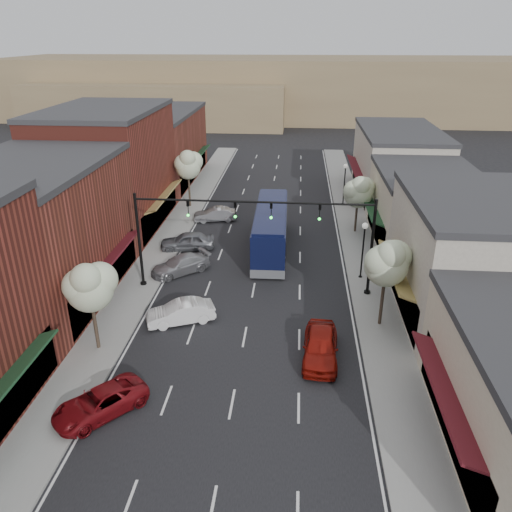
% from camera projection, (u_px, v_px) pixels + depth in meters
% --- Properties ---
extents(ground, '(160.00, 160.00, 0.00)m').
position_uv_depth(ground, '(241.00, 356.00, 28.34)').
color(ground, black).
rests_on(ground, ground).
extents(sidewalk_left, '(2.80, 73.00, 0.15)m').
position_uv_depth(sidewalk_left, '(173.00, 232.00, 45.77)').
color(sidewalk_left, gray).
rests_on(sidewalk_left, ground).
extents(sidewalk_right, '(2.80, 73.00, 0.15)m').
position_uv_depth(sidewalk_right, '(357.00, 238.00, 44.48)').
color(sidewalk_right, gray).
rests_on(sidewalk_right, ground).
extents(curb_left, '(0.25, 73.00, 0.17)m').
position_uv_depth(curb_left, '(188.00, 233.00, 45.66)').
color(curb_left, gray).
rests_on(curb_left, ground).
extents(curb_right, '(0.25, 73.00, 0.17)m').
position_uv_depth(curb_right, '(342.00, 237.00, 44.59)').
color(curb_right, gray).
rests_on(curb_right, ground).
extents(bldg_left_midnear, '(10.14, 14.10, 9.40)m').
position_uv_depth(bldg_left_midnear, '(37.00, 234.00, 32.98)').
color(bldg_left_midnear, brown).
rests_on(bldg_left_midnear, ground).
extents(bldg_left_midfar, '(10.14, 14.10, 10.90)m').
position_uv_depth(bldg_left_midfar, '(109.00, 170.00, 45.40)').
color(bldg_left_midfar, maroon).
rests_on(bldg_left_midfar, ground).
extents(bldg_left_far, '(10.14, 18.10, 8.40)m').
position_uv_depth(bldg_left_far, '(157.00, 147.00, 60.46)').
color(bldg_left_far, brown).
rests_on(bldg_left_far, ground).
extents(bldg_right_midnear, '(9.14, 12.10, 7.90)m').
position_uv_depth(bldg_right_midnear, '(469.00, 259.00, 31.14)').
color(bldg_right_midnear, beige).
rests_on(bldg_right_midnear, ground).
extents(bldg_right_midfar, '(9.14, 12.10, 6.40)m').
position_uv_depth(bldg_right_midfar, '(424.00, 208.00, 42.36)').
color(bldg_right_midfar, beige).
rests_on(bldg_right_midfar, ground).
extents(bldg_right_far, '(9.14, 16.10, 7.40)m').
position_uv_depth(bldg_right_far, '(397.00, 163.00, 54.88)').
color(bldg_right_far, beige).
rests_on(bldg_right_far, ground).
extents(hill_far, '(120.00, 30.00, 12.00)m').
position_uv_depth(hill_far, '(287.00, 87.00, 107.70)').
color(hill_far, '#7A6647').
rests_on(hill_far, ground).
extents(hill_near, '(50.00, 20.00, 8.00)m').
position_uv_depth(hill_near, '(160.00, 103.00, 99.53)').
color(hill_near, '#7A6647').
rests_on(hill_near, ground).
extents(signal_mast_right, '(8.22, 0.46, 7.00)m').
position_uv_depth(signal_mast_right, '(337.00, 232.00, 33.29)').
color(signal_mast_right, black).
rests_on(signal_mast_right, ground).
extents(signal_mast_left, '(8.22, 0.46, 7.00)m').
position_uv_depth(signal_mast_left, '(172.00, 227.00, 34.15)').
color(signal_mast_left, black).
rests_on(signal_mast_left, ground).
extents(tree_right_near, '(2.85, 2.65, 5.95)m').
position_uv_depth(tree_right_near, '(388.00, 262.00, 29.46)').
color(tree_right_near, '#47382B').
rests_on(tree_right_near, ground).
extents(tree_right_far, '(2.85, 2.65, 5.43)m').
position_uv_depth(tree_right_far, '(359.00, 191.00, 44.20)').
color(tree_right_far, '#47382B').
rests_on(tree_right_far, ground).
extents(tree_left_near, '(2.85, 2.65, 5.69)m').
position_uv_depth(tree_left_near, '(90.00, 285.00, 27.19)').
color(tree_left_near, '#47382B').
rests_on(tree_left_near, ground).
extents(tree_left_far, '(2.85, 2.65, 6.13)m').
position_uv_depth(tree_left_far, '(188.00, 164.00, 50.67)').
color(tree_left_far, '#47382B').
rests_on(tree_left_far, ground).
extents(lamp_post_near, '(0.44, 0.44, 4.44)m').
position_uv_depth(lamp_post_near, '(364.00, 242.00, 36.06)').
color(lamp_post_near, black).
rests_on(lamp_post_near, ground).
extents(lamp_post_far, '(0.44, 0.44, 4.44)m').
position_uv_depth(lamp_post_far, '(345.00, 178.00, 51.97)').
color(lamp_post_far, black).
rests_on(lamp_post_far, ground).
extents(coach_bus, '(2.80, 11.89, 3.62)m').
position_uv_depth(coach_bus, '(271.00, 229.00, 41.53)').
color(coach_bus, black).
rests_on(coach_bus, ground).
extents(red_hatchback, '(2.19, 4.90, 1.64)m').
position_uv_depth(red_hatchback, '(320.00, 346.00, 27.84)').
color(red_hatchback, maroon).
rests_on(red_hatchback, ground).
extents(parked_car_a, '(4.62, 4.79, 1.27)m').
position_uv_depth(parked_car_a, '(100.00, 403.00, 23.86)').
color(parked_car_a, maroon).
rests_on(parked_car_a, ground).
extents(parked_car_b, '(4.52, 3.01, 1.41)m').
position_uv_depth(parked_car_b, '(181.00, 312.00, 31.42)').
color(parked_car_b, white).
rests_on(parked_car_b, ground).
extents(parked_car_c, '(4.76, 4.46, 1.35)m').
position_uv_depth(parked_car_c, '(180.00, 265.00, 37.93)').
color(parked_car_c, '#97989D').
rests_on(parked_car_c, ground).
extents(parked_car_d, '(4.75, 2.55, 1.54)m').
position_uv_depth(parked_car_d, '(187.00, 241.00, 42.01)').
color(parked_car_d, slate).
rests_on(parked_car_d, ground).
extents(parked_car_e, '(4.27, 2.22, 1.34)m').
position_uv_depth(parked_car_e, '(215.00, 214.00, 48.44)').
color(parked_car_e, '#A1A2A6').
rests_on(parked_car_e, ground).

